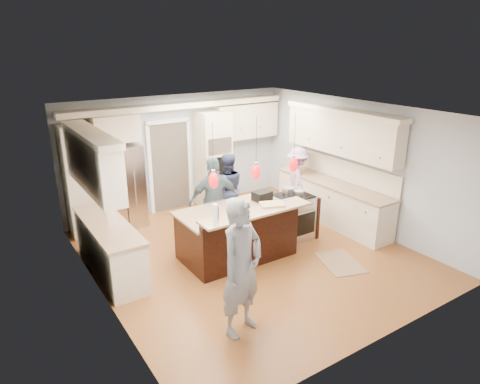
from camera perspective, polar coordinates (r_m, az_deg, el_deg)
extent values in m
plane|color=#A0612B|center=(8.23, 1.35, -8.26)|extent=(6.00, 6.00, 0.00)
cube|color=#B2BCC6|center=(10.21, -8.20, 5.21)|extent=(5.50, 0.04, 2.70)
cube|color=#B2BCC6|center=(5.68, 18.99, -7.54)|extent=(5.50, 0.04, 2.70)
cube|color=#B2BCC6|center=(6.63, -18.59, -3.54)|extent=(0.04, 6.00, 2.70)
cube|color=#B2BCC6|center=(9.47, 15.30, 3.59)|extent=(0.04, 6.00, 2.70)
cube|color=white|center=(7.37, 1.51, 10.66)|extent=(5.50, 6.00, 0.04)
cube|color=#B7B7BC|center=(9.48, -15.61, 0.73)|extent=(0.90, 0.70, 1.80)
cube|color=beige|center=(10.30, -3.58, 4.36)|extent=(0.72, 0.64, 2.30)
cube|color=black|center=(9.93, -2.69, 6.18)|extent=(0.60, 0.02, 0.35)
cube|color=black|center=(10.06, -2.65, 3.41)|extent=(0.60, 0.02, 0.50)
cylinder|color=#B7B7BC|center=(9.96, -2.57, 4.75)|extent=(0.55, 0.02, 0.02)
cube|color=beige|center=(9.27, -20.55, 1.40)|extent=(0.60, 0.58, 2.30)
cube|color=beige|center=(9.23, -16.43, 8.20)|extent=(0.95, 0.58, 0.55)
cube|color=beige|center=(10.80, 0.84, 9.44)|extent=(1.70, 0.35, 0.85)
cube|color=beige|center=(9.81, -8.01, 11.38)|extent=(5.30, 0.38, 0.12)
cube|color=#4C443A|center=(10.18, -9.37, 3.36)|extent=(0.90, 0.06, 2.10)
cube|color=white|center=(9.90, -9.61, 9.32)|extent=(1.04, 0.06, 0.10)
cube|color=beige|center=(9.69, 12.13, -1.46)|extent=(0.60, 3.00, 0.88)
cube|color=tan|center=(9.54, 12.33, 1.13)|extent=(0.64, 3.05, 0.04)
cube|color=beige|center=(9.35, 13.33, 7.55)|extent=(0.35, 3.00, 0.85)
cube|color=beige|center=(9.26, 13.52, 10.44)|extent=(0.37, 3.10, 0.10)
cube|color=beige|center=(7.79, -16.97, -7.24)|extent=(0.60, 2.20, 0.88)
cube|color=tan|center=(7.60, -17.31, -4.13)|extent=(0.64, 2.25, 0.04)
cube|color=beige|center=(7.22, -19.07, 3.56)|extent=(0.35, 2.20, 0.85)
cube|color=beige|center=(7.12, -19.41, 7.29)|extent=(0.37, 2.30, 0.10)
cube|color=black|center=(8.02, -0.72, -5.51)|extent=(2.00, 1.00, 0.88)
cube|color=tan|center=(7.84, -0.73, -2.46)|extent=(2.10, 1.10, 0.04)
cube|color=black|center=(7.56, 1.58, -6.32)|extent=(2.00, 0.12, 1.08)
cube|color=tan|center=(7.23, 2.25, -2.73)|extent=(2.10, 0.42, 0.04)
cube|color=black|center=(8.26, 2.96, -0.52)|extent=(0.36, 0.30, 0.18)
cube|color=#B7B7BC|center=(8.77, 6.92, -3.33)|extent=(0.76, 0.66, 0.90)
cube|color=black|center=(8.56, 8.34, -4.36)|extent=(0.65, 0.01, 0.45)
cube|color=black|center=(8.61, 7.04, -0.51)|extent=(0.72, 0.59, 0.02)
cube|color=black|center=(9.03, 8.92, -2.82)|extent=(0.06, 0.71, 0.88)
cylinder|color=black|center=(6.47, -3.64, 6.00)|extent=(0.01, 0.01, 0.75)
ellipsoid|color=red|center=(6.61, -3.54, 1.58)|extent=(0.15, 0.15, 0.26)
cylinder|color=black|center=(6.89, 2.19, 6.86)|extent=(0.01, 0.01, 0.75)
ellipsoid|color=red|center=(7.02, 2.13, 2.67)|extent=(0.15, 0.15, 0.26)
cylinder|color=black|center=(7.37, 7.32, 7.55)|extent=(0.01, 0.01, 0.75)
ellipsoid|color=red|center=(7.50, 7.15, 3.62)|extent=(0.15, 0.15, 0.26)
imported|color=slate|center=(5.77, 0.23, -10.09)|extent=(0.82, 0.66, 1.96)
imported|color=#28304E|center=(9.26, -1.75, 0.35)|extent=(0.92, 0.80, 1.60)
imported|color=#495E67|center=(8.40, -3.40, -1.16)|extent=(1.09, 0.65, 1.75)
imported|color=#A27DA9|center=(10.17, 7.71, 1.72)|extent=(0.82, 1.10, 1.52)
cube|color=#896B4B|center=(8.13, 13.21, -9.14)|extent=(0.89, 1.08, 0.01)
cylinder|color=silver|center=(6.72, -3.32, -2.87)|extent=(0.08, 0.08, 0.32)
cylinder|color=#45210C|center=(6.85, -3.07, -2.83)|extent=(0.06, 0.06, 0.23)
cylinder|color=#45210C|center=(6.95, -0.10, -2.39)|extent=(0.08, 0.08, 0.24)
cylinder|color=#45210C|center=(6.95, -0.70, -2.48)|extent=(0.07, 0.07, 0.22)
cylinder|color=#B7B7BC|center=(6.92, -0.04, -3.00)|extent=(0.08, 0.08, 0.13)
cube|color=tan|center=(7.49, 4.31, -1.64)|extent=(0.49, 0.42, 0.03)
cylinder|color=#B7B7BC|center=(8.64, 6.45, 0.17)|extent=(0.25, 0.25, 0.14)
cylinder|color=#B7B7BC|center=(8.60, 7.79, -0.12)|extent=(0.21, 0.21, 0.10)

